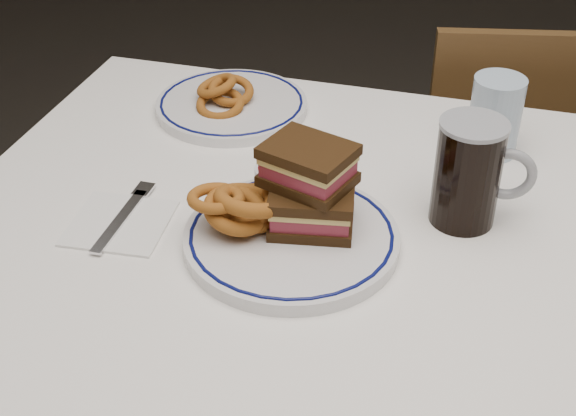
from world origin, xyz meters
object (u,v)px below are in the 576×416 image
(beer_mug, at_px, (470,172))
(far_plate, at_px, (232,105))
(main_plate, at_px, (291,238))
(chair_far, at_px, (501,173))
(reuben_sandwich, at_px, (310,187))

(beer_mug, relative_size, far_plate, 0.59)
(main_plate, relative_size, beer_mug, 1.88)
(chair_far, bearing_deg, main_plate, -109.91)
(reuben_sandwich, xyz_separation_m, far_plate, (-0.22, 0.31, -0.07))
(beer_mug, bearing_deg, reuben_sandwich, -155.12)
(main_plate, xyz_separation_m, reuben_sandwich, (0.02, 0.03, 0.07))
(far_plate, bearing_deg, reuben_sandwich, -54.81)
(chair_far, bearing_deg, reuben_sandwich, -109.51)
(chair_far, relative_size, far_plate, 3.15)
(chair_far, distance_m, main_plate, 0.87)
(beer_mug, bearing_deg, chair_far, 84.71)
(chair_far, xyz_separation_m, far_plate, (-0.48, -0.42, 0.31))
(main_plate, bearing_deg, reuben_sandwich, 61.10)
(chair_far, distance_m, reuben_sandwich, 0.86)
(beer_mug, bearing_deg, main_plate, -150.40)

